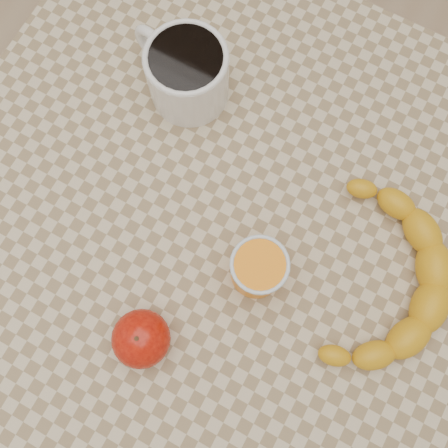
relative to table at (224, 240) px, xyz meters
The scene contains 6 objects.
ground 0.66m from the table, ahead, with size 3.00×3.00×0.00m, color tan.
table is the anchor object (origin of this frame).
coffee_mug 0.24m from the table, 132.62° to the left, with size 0.16×0.13×0.09m.
orange_juice_glass 0.15m from the table, 27.56° to the right, with size 0.07×0.07×0.08m.
apple 0.21m from the table, 96.08° to the right, with size 0.08×0.08×0.07m.
banana 0.24m from the table, ahead, with size 0.23×0.31×0.05m, color gold, non-canonical shape.
Camera 1 is at (0.07, -0.13, 1.39)m, focal length 40.00 mm.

